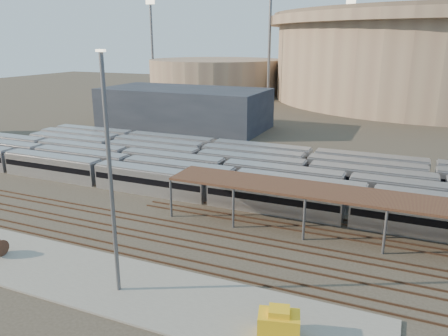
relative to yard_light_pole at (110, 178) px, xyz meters
name	(u,v)px	position (x,y,z in m)	size (l,w,h in m)	color
ground	(225,231)	(3.60, 15.77, -10.74)	(420.00, 420.00, 0.00)	#383026
apron	(112,283)	(-1.40, 0.77, -10.64)	(50.00, 9.00, 0.20)	gray
subway_trains	(268,174)	(3.03, 34.27, -8.94)	(124.24, 23.90, 3.60)	silver
inspection_shed	(432,207)	(25.60, 19.77, -5.76)	(60.30, 6.00, 5.30)	#5A5B5F
empty_tracks	(206,247)	(3.60, 10.77, -10.65)	(170.00, 9.62, 0.18)	#4C3323
stadium	(436,55)	(28.60, 155.77, 5.73)	(124.00, 124.00, 32.50)	gray
secondary_arena	(216,76)	(-56.40, 145.77, -3.74)	(56.00, 56.00, 14.00)	gray
service_building	(184,108)	(-31.40, 70.77, -5.74)	(42.00, 20.00, 10.00)	#1E232D
floodlight_0	(269,43)	(-26.40, 125.77, 9.91)	(4.00, 1.00, 38.40)	#5A5B5F
floodlight_1	(152,43)	(-81.40, 135.77, 9.91)	(4.00, 1.00, 38.40)	#5A5B5F
floodlight_3	(348,43)	(-6.40, 175.77, 9.91)	(4.00, 1.00, 38.40)	#5A5B5F
yard_light_pole	(110,178)	(0.00, 0.00, 0.00)	(0.82, 0.36, 20.92)	#5A5B5F
yellow_equipment	(279,325)	(15.06, -0.59, -9.57)	(3.12, 1.95, 1.95)	gold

